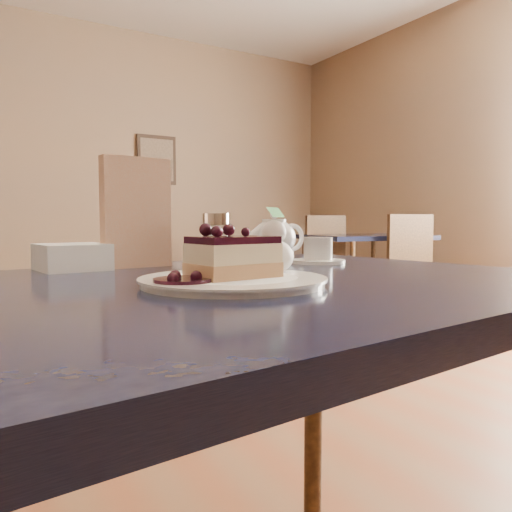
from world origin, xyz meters
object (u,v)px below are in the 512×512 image
main_table (215,332)px  dessert_plate (233,281)px  cheesecake_slice (233,257)px  tea_set (282,242)px  bg_table_far_right (363,311)px

main_table → dessert_plate: bearing=-90.0°
main_table → cheesecake_slice: size_ratio=9.96×
cheesecake_slice → tea_set: (0.36, 0.40, 0.00)m
cheesecake_slice → bg_table_far_right: (2.85, 2.76, -0.78)m
cheesecake_slice → tea_set: 0.54m
tea_set → dessert_plate: bearing=-131.8°
main_table → bg_table_far_right: bearing=37.0°
dessert_plate → tea_set: bearing=48.2°
tea_set → bg_table_far_right: tea_set is taller
main_table → dessert_plate: dessert_plate is taller
main_table → bg_table_far_right: 3.99m
bg_table_far_right → dessert_plate: bearing=-125.6°
bg_table_far_right → tea_set: bearing=-126.3°
dessert_plate → tea_set: 0.54m
dessert_plate → bg_table_far_right: dessert_plate is taller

